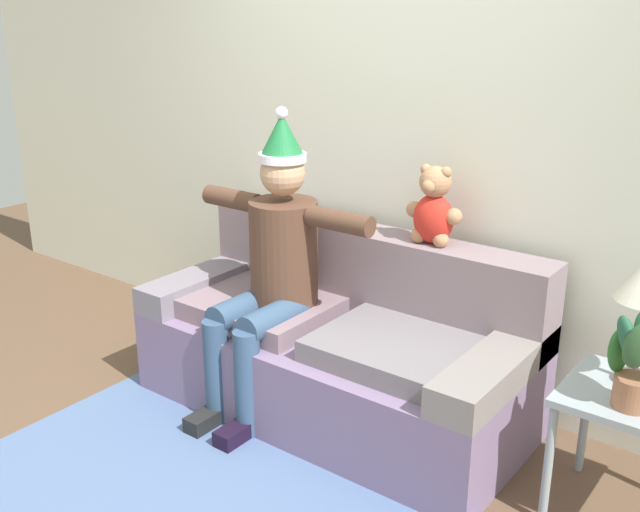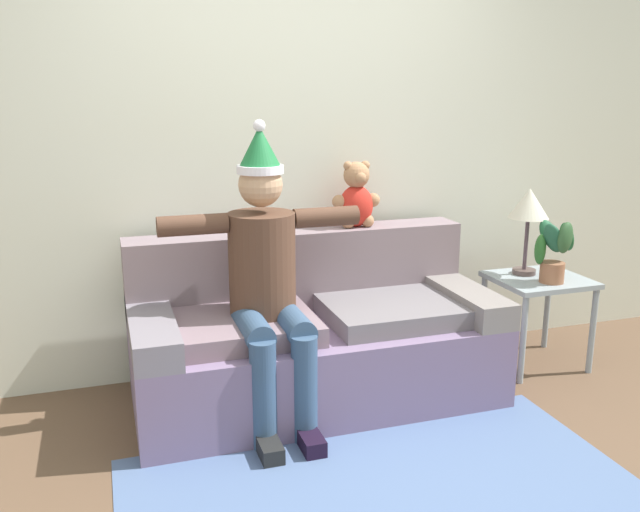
% 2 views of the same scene
% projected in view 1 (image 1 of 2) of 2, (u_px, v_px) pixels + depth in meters
% --- Properties ---
extents(ground_plane, '(10.00, 10.00, 0.00)m').
position_uv_depth(ground_plane, '(193.00, 507.00, 3.03)').
color(ground_plane, brown).
extents(back_wall, '(7.00, 0.10, 2.70)m').
position_uv_depth(back_wall, '(401.00, 130.00, 3.76)').
color(back_wall, silver).
rests_on(back_wall, ground_plane).
extents(couch, '(1.93, 0.89, 0.88)m').
position_uv_depth(couch, '(340.00, 345.00, 3.70)').
color(couch, slate).
rests_on(couch, ground_plane).
extents(person_seated, '(1.02, 0.77, 1.51)m').
position_uv_depth(person_seated, '(272.00, 263.00, 3.60)').
color(person_seated, brown).
rests_on(person_seated, ground_plane).
extents(teddy_bear, '(0.29, 0.17, 0.38)m').
position_uv_depth(teddy_bear, '(434.00, 209.00, 3.47)').
color(teddy_bear, red).
rests_on(teddy_bear, couch).
extents(side_table, '(0.54, 0.49, 0.55)m').
position_uv_depth(side_table, '(635.00, 415.00, 2.83)').
color(side_table, '#8E9BA2').
rests_on(side_table, ground_plane).
extents(potted_plant, '(0.26, 0.25, 0.38)m').
position_uv_depth(potted_plant, '(637.00, 358.00, 2.65)').
color(potted_plant, '#945D40').
rests_on(potted_plant, side_table).
extents(area_rug, '(2.18, 1.32, 0.01)m').
position_uv_depth(area_rug, '(189.00, 508.00, 3.02)').
color(area_rug, slate).
rests_on(area_rug, ground_plane).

